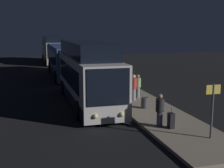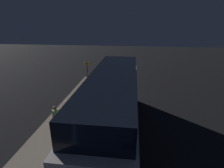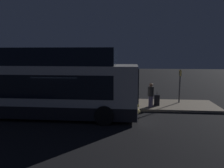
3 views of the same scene
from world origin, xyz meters
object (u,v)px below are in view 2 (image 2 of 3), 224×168
at_px(passenger_with_bags, 56,118).
at_px(suitcase, 94,86).
at_px(passenger_boarding, 97,84).
at_px(passenger_waiting, 68,112).
at_px(sign_post, 87,70).
at_px(trash_bin, 80,105).
at_px(bus_lead, 114,110).

xyz_separation_m(passenger_with_bags, suitcase, (6.83, -0.80, -0.49)).
bearing_deg(passenger_with_bags, suitcase, -95.72).
relative_size(passenger_boarding, passenger_waiting, 0.93).
distance_m(passenger_boarding, suitcase, 0.77).
bearing_deg(passenger_with_bags, sign_post, -87.30).
height_order(passenger_boarding, passenger_waiting, passenger_waiting).
xyz_separation_m(passenger_waiting, trash_bin, (2.22, -0.06, -0.61)).
height_order(passenger_boarding, trash_bin, passenger_boarding).
relative_size(bus_lead, suitcase, 11.20).
xyz_separation_m(passenger_boarding, sign_post, (2.18, 1.45, 0.65)).
distance_m(bus_lead, passenger_waiting, 3.18).
height_order(passenger_waiting, passenger_with_bags, passenger_waiting).
bearing_deg(passenger_waiting, passenger_with_bags, -91.19).
distance_m(passenger_with_bags, sign_post, 8.59).
xyz_separation_m(bus_lead, trash_bin, (3.00, 2.93, -1.33)).
bearing_deg(sign_post, passenger_waiting, -174.23).
distance_m(passenger_waiting, passenger_with_bags, 0.86).
xyz_separation_m(passenger_waiting, suitcase, (6.17, -0.26, -0.56)).
bearing_deg(passenger_waiting, suitcase, 125.33).
relative_size(passenger_waiting, passenger_with_bags, 1.06).
relative_size(passenger_waiting, sign_post, 0.72).
distance_m(passenger_waiting, sign_post, 7.96).
relative_size(passenger_with_bags, trash_bin, 2.51).
distance_m(bus_lead, passenger_with_bags, 3.62).
xyz_separation_m(passenger_boarding, passenger_waiting, (-5.72, 0.65, 0.08)).
height_order(passenger_waiting, suitcase, passenger_waiting).
height_order(passenger_with_bags, suitcase, passenger_with_bags).
height_order(passenger_with_bags, sign_post, sign_post).
relative_size(passenger_boarding, sign_post, 0.67).
bearing_deg(sign_post, trash_bin, -171.37).
bearing_deg(bus_lead, passenger_with_bags, 88.12).
height_order(suitcase, sign_post, sign_post).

